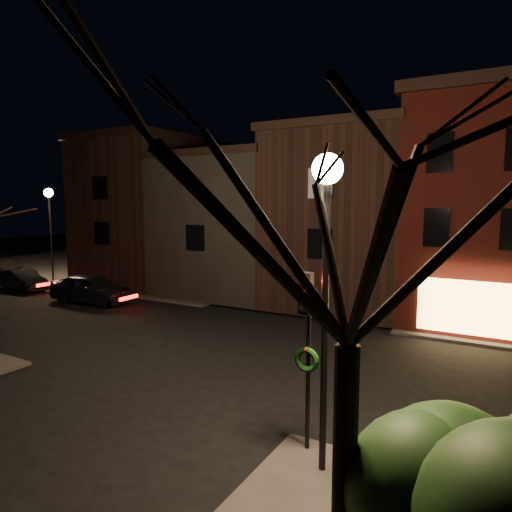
% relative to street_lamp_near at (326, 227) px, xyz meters
% --- Properties ---
extents(ground, '(120.00, 120.00, 0.00)m').
position_rel_street_lamp_near_xyz_m(ground, '(-6.20, 6.00, -5.18)').
color(ground, black).
rests_on(ground, ground).
extents(sidewalk_far_left, '(30.00, 30.00, 0.12)m').
position_rel_street_lamp_near_xyz_m(sidewalk_far_left, '(-26.20, 26.00, -5.12)').
color(sidewalk_far_left, '#2D2B28').
rests_on(sidewalk_far_left, ground).
extents(corner_building, '(6.50, 8.50, 10.50)m').
position_rel_street_lamp_near_xyz_m(corner_building, '(1.80, 15.47, 0.22)').
color(corner_building, '#42100B').
rests_on(corner_building, ground).
extents(row_building_a, '(7.30, 10.30, 9.40)m').
position_rel_street_lamp_near_xyz_m(row_building_a, '(-4.70, 16.50, -0.34)').
color(row_building_a, black).
rests_on(row_building_a, ground).
extents(row_building_b, '(7.80, 10.30, 8.40)m').
position_rel_street_lamp_near_xyz_m(row_building_b, '(-11.95, 16.50, -0.85)').
color(row_building_b, black).
rests_on(row_building_b, ground).
extents(row_building_c, '(7.30, 10.30, 9.90)m').
position_rel_street_lamp_near_xyz_m(row_building_c, '(-19.20, 16.50, -0.09)').
color(row_building_c, black).
rests_on(row_building_c, ground).
extents(street_lamp_near, '(0.60, 0.60, 6.48)m').
position_rel_street_lamp_near_xyz_m(street_lamp_near, '(0.00, 0.00, 0.00)').
color(street_lamp_near, black).
rests_on(street_lamp_near, sidewalk_near_right).
extents(street_lamp_far, '(0.60, 0.60, 6.48)m').
position_rel_street_lamp_near_xyz_m(street_lamp_far, '(-25.20, 12.20, 0.00)').
color(street_lamp_far, black).
rests_on(street_lamp_far, sidewalk_far_left).
extents(traffic_signal, '(0.58, 0.38, 4.05)m').
position_rel_street_lamp_near_xyz_m(traffic_signal, '(-0.60, 0.49, -2.37)').
color(traffic_signal, black).
rests_on(traffic_signal, sidewalk_near_right).
extents(bare_tree_right, '(6.40, 6.40, 8.50)m').
position_rel_street_lamp_near_xyz_m(bare_tree_right, '(1.30, -2.50, 0.97)').
color(bare_tree_right, black).
rests_on(bare_tree_right, sidewalk_near_right).
extents(parked_car_a, '(5.05, 2.49, 1.65)m').
position_rel_street_lamp_near_xyz_m(parked_car_a, '(-17.35, 8.87, -4.35)').
color(parked_car_a, black).
rests_on(parked_car_a, ground).
extents(parked_car_b, '(4.15, 1.88, 1.32)m').
position_rel_street_lamp_near_xyz_m(parked_car_b, '(-24.14, 9.25, -4.52)').
color(parked_car_b, black).
rests_on(parked_car_b, ground).
extents(parked_car_c, '(5.55, 2.80, 1.54)m').
position_rel_street_lamp_near_xyz_m(parked_car_c, '(-28.16, 10.50, -4.41)').
color(parked_car_c, black).
rests_on(parked_car_c, ground).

